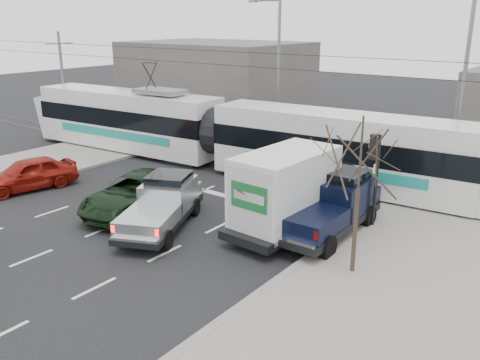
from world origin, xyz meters
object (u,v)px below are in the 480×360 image
Objects in this scene: red_car at (28,174)px; green_car at (136,193)px; street_lamp_far at (276,64)px; street_lamp_near at (460,80)px; navy_pickup at (332,205)px; tram at (219,133)px; bare_tree at (360,161)px; traffic_signal at (375,160)px; silver_pickup at (164,203)px; box_truck at (294,191)px.

green_car is at bearing 23.76° from red_car.
red_car is at bearing -106.18° from street_lamp_far.
red_car is (-15.81, -12.87, -4.35)m from street_lamp_near.
street_lamp_far reaches higher than green_car.
navy_pickup reaches higher than red_car.
tram is 10.22m from navy_pickup.
traffic_signal is (-1.13, 4.00, -1.05)m from bare_tree.
silver_pickup is at bearing -26.76° from green_car.
street_lamp_near reaches higher than green_car.
silver_pickup is (-7.68, -0.71, -2.83)m from bare_tree.
green_car is at bearing -81.83° from street_lamp_far.
tram reaches higher than box_truck.
box_truck is (-2.33, -1.95, -1.16)m from traffic_signal.
box_truck is 1.52m from navy_pickup.
street_lamp_far is 15.36m from silver_pickup.
green_car is (-7.71, -2.79, -0.37)m from navy_pickup.
green_car is (-9.82, -0.21, -3.01)m from bare_tree.
street_lamp_far is at bearing 138.28° from traffic_signal.
tram is at bearing 152.95° from navy_pickup.
navy_pickup is 0.99× the size of green_car.
street_lamp_near is 11.67m from street_lamp_far.
navy_pickup is (-2.10, 2.59, -2.64)m from bare_tree.
green_car is at bearing -83.44° from tram.
silver_pickup is (3.56, -7.83, -0.96)m from tram.
traffic_signal is 9.85m from green_car.
traffic_signal reaches higher than red_car.
bare_tree is 4.28m from traffic_signal.
traffic_signal is at bearing 105.76° from bare_tree.
silver_pickup is 0.86× the size of box_truck.
bare_tree reaches higher than silver_pickup.
navy_pickup is (1.36, 0.54, -0.43)m from box_truck.
box_truck is 1.17× the size of navy_pickup.
traffic_signal is 0.80× the size of red_car.
red_car is at bearing -140.86° from street_lamp_near.
street_lamp_near is 1.61× the size of silver_pickup.
bare_tree is 0.56× the size of street_lamp_near.
navy_pickup is at bearing -101.53° from street_lamp_near.
silver_pickup is at bearing 17.74° from red_car.
green_car is (1.41, -7.33, -1.14)m from tram.
tram is 8.66m from silver_pickup.
silver_pickup is 5.08m from box_truck.
street_lamp_far is at bearing 130.96° from navy_pickup.
traffic_signal is 0.40× the size of street_lamp_far.
navy_pickup reaches higher than green_car.
street_lamp_far reaches higher than red_car.
street_lamp_near and street_lamp_far have the same top height.
traffic_signal is 10.61m from tram.
street_lamp_far is at bearing 170.13° from street_lamp_near.
silver_pickup is at bearing -144.30° from traffic_signal.
street_lamp_far is 15.12m from navy_pickup.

